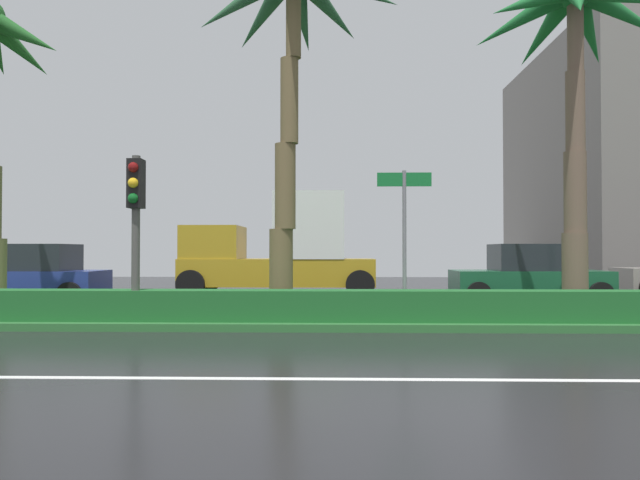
# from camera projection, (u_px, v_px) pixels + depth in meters

# --- Properties ---
(ground_plane) EXTENTS (90.00, 42.00, 0.10)m
(ground_plane) POSITION_uv_depth(u_px,v_px,m) (419.00, 318.00, 13.95)
(ground_plane) COLOR black
(near_lane_divider_stripe) EXTENTS (81.00, 0.14, 0.01)m
(near_lane_divider_stripe) POSITION_uv_depth(u_px,v_px,m) (502.00, 380.00, 6.95)
(near_lane_divider_stripe) COLOR white
(near_lane_divider_stripe) RESTS_ON ground_plane
(median_strip) EXTENTS (85.50, 4.00, 0.15)m
(median_strip) POSITION_uv_depth(u_px,v_px,m) (425.00, 317.00, 12.95)
(median_strip) COLOR #2D6B33
(median_strip) RESTS_ON ground_plane
(median_hedge) EXTENTS (76.50, 0.70, 0.60)m
(median_hedge) POSITION_uv_depth(u_px,v_px,m) (436.00, 306.00, 11.56)
(median_hedge) COLOR #1E6028
(median_hedge) RESTS_ON median_strip
(palm_tree_centre_left) EXTENTS (4.51, 4.53, 7.93)m
(palm_tree_centre_left) POSITION_uv_depth(u_px,v_px,m) (293.00, 21.00, 12.84)
(palm_tree_centre_left) COLOR brown
(palm_tree_centre_left) RESTS_ON median_strip
(palm_tree_centre) EXTENTS (4.43, 4.30, 7.59)m
(palm_tree_centre) POSITION_uv_depth(u_px,v_px,m) (574.00, 42.00, 12.96)
(palm_tree_centre) COLOR brown
(palm_tree_centre) RESTS_ON median_strip
(traffic_signal_median_left) EXTENTS (0.28, 0.43, 3.23)m
(traffic_signal_median_left) POSITION_uv_depth(u_px,v_px,m) (136.00, 207.00, 11.56)
(traffic_signal_median_left) COLOR #4C4C47
(traffic_signal_median_left) RESTS_ON median_strip
(street_name_sign) EXTENTS (1.10, 0.08, 3.00)m
(street_name_sign) POSITION_uv_depth(u_px,v_px,m) (404.00, 223.00, 12.03)
(street_name_sign) COLOR slate
(street_name_sign) RESTS_ON median_strip
(car_in_traffic_leading) EXTENTS (4.30, 2.02, 1.72)m
(car_in_traffic_leading) POSITION_uv_depth(u_px,v_px,m) (29.00, 275.00, 17.07)
(car_in_traffic_leading) COLOR navy
(car_in_traffic_leading) RESTS_ON ground_plane
(box_truck_lead) EXTENTS (6.40, 2.64, 3.46)m
(box_truck_lead) POSITION_uv_depth(u_px,v_px,m) (281.00, 250.00, 20.03)
(box_truck_lead) COLOR #B28C1E
(box_truck_lead) RESTS_ON ground_plane
(car_in_traffic_second) EXTENTS (4.30, 2.02, 1.72)m
(car_in_traffic_second) POSITION_uv_depth(u_px,v_px,m) (530.00, 275.00, 17.09)
(car_in_traffic_second) COLOR #195133
(car_in_traffic_second) RESTS_ON ground_plane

